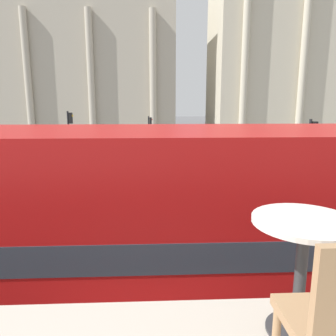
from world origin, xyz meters
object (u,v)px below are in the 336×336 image
plaza_building_right (311,45)px  pedestrian_grey (85,138)px  double_decker_bus (146,238)px  traffic_light_near (310,151)px  plaza_building_left (73,67)px  traffic_light_mid (70,133)px  car_maroon (232,145)px  traffic_light_far (150,129)px  cafe_dining_table (303,251)px

plaza_building_right → pedestrian_grey: plaza_building_right is taller
double_decker_bus → traffic_light_near: 11.03m
plaza_building_right → traffic_light_near: (-16.11, -35.13, -10.07)m
plaza_building_left → traffic_light_mid: size_ratio=7.66×
plaza_building_left → traffic_light_mid: bearing=-77.7°
traffic_light_near → pedestrian_grey: (-13.91, 20.25, -1.65)m
plaza_building_right → traffic_light_mid: (-28.37, -27.32, -10.00)m
car_maroon → pedestrian_grey: (-14.38, 4.34, 0.21)m
double_decker_bus → plaza_building_left: size_ratio=0.33×
double_decker_bus → traffic_light_far: 24.15m
plaza_building_right → car_maroon: 27.50m
cafe_dining_table → pedestrian_grey: cafe_dining_table is taller
plaza_building_right → traffic_light_near: plaza_building_right is taller
double_decker_bus → pedestrian_grey: (-6.93, 28.80, -1.46)m
cafe_dining_table → traffic_light_mid: traffic_light_mid is taller
traffic_light_near → traffic_light_mid: (-12.26, 7.81, 0.08)m
plaza_building_left → plaza_building_right: (35.08, -3.45, 2.81)m
double_decker_bus → traffic_light_far: bearing=87.5°
cafe_dining_table → traffic_light_near: bearing=63.7°
plaza_building_right → pedestrian_grey: 35.49m
plaza_building_left → pedestrian_grey: 21.00m
plaza_building_left → traffic_light_far: bearing=-62.7°
plaza_building_left → traffic_light_mid: 32.29m
traffic_light_near → car_maroon: bearing=88.3°
car_maroon → plaza_building_right: bearing=-174.3°
plaza_building_left → traffic_light_near: 43.60m
cafe_dining_table → traffic_light_mid: size_ratio=0.18×
pedestrian_grey → plaza_building_left: bearing=86.6°
traffic_light_near → traffic_light_far: 17.16m
traffic_light_mid → double_decker_bus: bearing=-72.1°
double_decker_bus → traffic_light_mid: 17.19m
car_maroon → traffic_light_near: bearing=43.1°
traffic_light_far → double_decker_bus: bearing=-89.6°
traffic_light_far → traffic_light_near: bearing=-65.4°
plaza_building_left → traffic_light_mid: plaza_building_left is taller
traffic_light_near → pedestrian_grey: bearing=124.5°
plaza_building_right → cafe_dining_table: bearing=-115.1°
cafe_dining_table → plaza_building_left: 52.66m
car_maroon → cafe_dining_table: bearing=31.8°
plaza_building_left → traffic_light_far: plaza_building_left is taller
traffic_light_far → car_maroon: bearing=2.4°
double_decker_bus → traffic_light_far: size_ratio=3.01×
double_decker_bus → plaza_building_right: plaza_building_right is taller
cafe_dining_table → plaza_building_right: size_ratio=0.03×
plaza_building_left → car_maroon: bearing=-49.4°
traffic_light_mid → car_maroon: size_ratio=0.97×
plaza_building_left → pedestrian_grey: plaza_building_left is taller
double_decker_bus → car_maroon: 25.62m
cafe_dining_table → plaza_building_left: bearing=104.4°
traffic_light_mid → pedestrian_grey: (-1.64, 12.44, -1.73)m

